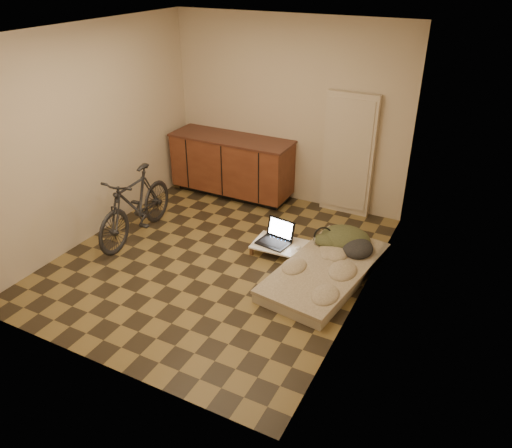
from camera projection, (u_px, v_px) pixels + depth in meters
The scene contains 10 objects.
room_shell at pixel (213, 158), 5.44m from camera, with size 3.50×4.00×2.60m.
cabinets at pixel (232, 166), 7.47m from camera, with size 1.84×0.62×0.91m.
appliance_panel at pixel (348, 155), 6.79m from camera, with size 0.70×0.10×1.70m, color beige.
bicycle at pixel (135, 202), 6.31m from camera, with size 0.45×1.55×1.00m, color black.
futon at pixel (325, 271), 5.68m from camera, with size 1.08×1.86×0.15m.
clothing_pile at pixel (348, 235), 6.00m from camera, with size 0.64×0.54×0.26m, color #3C4126, non-canonical shape.
headphones at pixel (323, 235), 6.08m from camera, with size 0.26×0.24×0.17m, color black, non-canonical shape.
lap_desk at pixel (282, 245), 6.13m from camera, with size 0.73×0.49×0.12m.
laptop at pixel (276, 238), 6.15m from camera, with size 0.43×0.39×0.26m.
mouse at pixel (298, 248), 6.02m from camera, with size 0.05×0.09×0.03m, color white.
Camera 1 is at (2.76, -4.34, 3.26)m, focal length 35.00 mm.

